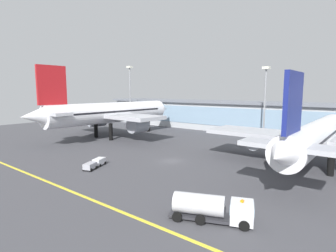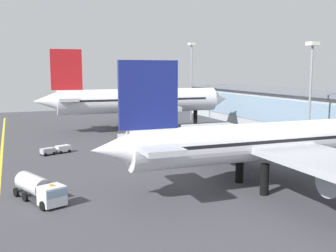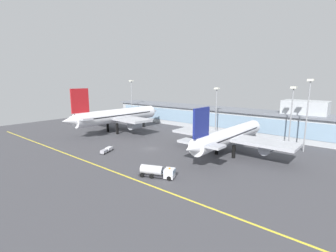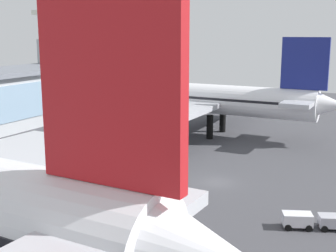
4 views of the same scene
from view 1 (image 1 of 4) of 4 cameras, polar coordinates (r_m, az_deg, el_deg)
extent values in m
plane|color=#424247|center=(55.04, 0.73, -7.42)|extent=(180.00, 180.00, 0.00)
cube|color=yellow|center=(40.71, -19.06, -13.27)|extent=(144.00, 0.50, 0.01)
cube|color=#ADB2B7|center=(94.87, 18.12, 1.49)|extent=(125.75, 12.00, 9.74)
cube|color=#84A3BC|center=(89.20, 16.79, 1.50)|extent=(120.72, 0.20, 6.23)
cube|color=slate|center=(94.50, 18.25, 4.67)|extent=(128.75, 14.00, 0.80)
cylinder|color=black|center=(84.91, -15.01, -0.71)|extent=(1.10, 1.10, 4.87)
cylinder|color=black|center=(79.02, -12.02, -1.21)|extent=(1.10, 1.10, 4.87)
cylinder|color=black|center=(94.11, -4.17, 0.31)|extent=(1.10, 1.10, 4.87)
cylinder|color=silver|center=(83.31, -11.84, 2.82)|extent=(7.90, 41.42, 6.09)
cone|color=silver|center=(98.49, -1.41, 3.67)|extent=(6.02, 5.73, 5.78)
cone|color=silver|center=(71.85, -26.39, 1.84)|extent=(5.46, 6.92, 5.17)
cube|color=#84A3BC|center=(95.89, -2.81, 4.20)|extent=(4.75, 4.46, 1.83)
cube|color=black|center=(83.27, -11.85, 3.13)|extent=(7.67, 34.84, 0.49)
cube|color=#B7BAC1|center=(83.37, -11.82, 2.30)|extent=(36.14, 11.46, 0.97)
cylinder|color=#999EA8|center=(92.55, -14.82, 1.21)|extent=(4.49, 5.54, 4.26)
cylinder|color=#999EA8|center=(76.95, -6.36, 0.19)|extent=(4.49, 5.54, 4.26)
cube|color=red|center=(73.50, -23.40, 7.94)|extent=(1.06, 7.44, 9.74)
cube|color=#B7BAC1|center=(73.71, -23.12, 2.50)|extent=(11.63, 5.03, 0.78)
cylinder|color=black|center=(53.94, 24.94, -6.27)|extent=(1.10, 1.10, 3.96)
cylinder|color=black|center=(52.92, 31.23, -6.92)|extent=(1.10, 1.10, 3.96)
cylinder|color=black|center=(70.87, 30.82, -3.47)|extent=(1.10, 1.10, 3.96)
cylinder|color=white|center=(55.62, 28.93, -1.69)|extent=(5.28, 39.36, 4.95)
cone|color=white|center=(76.39, 31.69, 0.38)|extent=(4.74, 4.50, 4.71)
cone|color=white|center=(34.96, 22.83, -5.64)|extent=(4.26, 5.48, 4.21)
cube|color=#84A3BC|center=(73.29, 31.43, 0.83)|extent=(3.74, 3.50, 1.49)
cube|color=black|center=(55.56, 28.95, -1.31)|extent=(5.28, 33.07, 0.40)
cube|color=#B7BAC1|center=(55.71, 28.89, -2.31)|extent=(40.41, 9.77, 0.79)
cylinder|color=#999EA8|center=(60.25, 18.38, -2.97)|extent=(3.51, 5.14, 3.47)
cube|color=navy|center=(38.12, 25.00, 4.50)|extent=(0.65, 7.08, 7.93)
cube|color=#B7BAC1|center=(38.77, 24.54, -3.93)|extent=(12.94, 4.43, 0.63)
cylinder|color=black|center=(32.44, 15.84, -17.60)|extent=(1.13, 0.70, 1.10)
cylinder|color=black|center=(30.10, 15.83, -19.68)|extent=(1.13, 0.70, 1.10)
cylinder|color=black|center=(32.69, 7.57, -17.17)|extent=(1.13, 0.70, 1.10)
cylinder|color=black|center=(30.37, 6.81, -19.17)|extent=(1.13, 0.70, 1.10)
cylinder|color=black|center=(33.10, 3.05, -16.79)|extent=(1.13, 0.70, 1.10)
cylinder|color=black|center=(30.81, 1.92, -18.71)|extent=(1.13, 0.70, 1.10)
cube|color=#2D2D33|center=(31.55, 7.54, -18.32)|extent=(7.88, 5.05, 0.30)
cube|color=silver|center=(30.90, 15.37, -17.16)|extent=(3.16, 3.30, 2.20)
cube|color=#84A3BC|center=(30.70, 15.41, -16.34)|extent=(3.20, 3.24, 0.88)
cylinder|color=silver|center=(31.08, 6.56, -16.08)|extent=(6.04, 4.26, 2.30)
cube|color=orange|center=(30.42, 15.46, -15.07)|extent=(0.30, 0.40, 0.20)
cylinder|color=black|center=(54.48, -14.57, -7.49)|extent=(0.41, 0.63, 0.60)
cylinder|color=black|center=(53.74, -13.19, -7.65)|extent=(0.41, 0.63, 0.60)
cylinder|color=black|center=(52.99, -15.59, -7.95)|extent=(0.41, 0.63, 0.60)
cylinder|color=black|center=(52.23, -14.18, -8.13)|extent=(0.41, 0.63, 0.60)
cube|color=silver|center=(53.21, -14.40, -7.23)|extent=(2.36, 2.97, 1.10)
cylinder|color=black|center=(51.89, -16.38, -8.31)|extent=(0.39, 0.62, 0.60)
cylinder|color=black|center=(51.12, -14.95, -8.50)|extent=(0.39, 0.62, 0.60)
cylinder|color=black|center=(50.55, -17.42, -8.77)|extent=(0.39, 0.62, 0.60)
cylinder|color=black|center=(49.75, -15.96, -8.98)|extent=(0.39, 0.62, 0.60)
cube|color=#A8A8B2|center=(50.69, -16.20, -8.09)|extent=(2.29, 2.79, 1.00)
cube|color=#2D2D33|center=(52.00, -15.29, -8.07)|extent=(0.32, 0.59, 0.08)
cylinder|color=gray|center=(107.51, -8.01, 5.97)|extent=(0.44, 0.44, 22.92)
cube|color=silver|center=(107.86, -8.12, 12.26)|extent=(1.80, 1.80, 0.70)
cylinder|color=gray|center=(78.55, 19.78, 3.98)|extent=(0.44, 0.44, 19.92)
cube|color=silver|center=(78.68, 20.12, 11.49)|extent=(1.80, 1.80, 0.70)
camera|label=2|loc=(41.47, 96.00, 1.13)|focal=42.87mm
camera|label=3|loc=(31.98, 163.41, 10.14)|focal=26.13mm
camera|label=4|loc=(84.90, -35.88, 8.34)|focal=49.55mm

